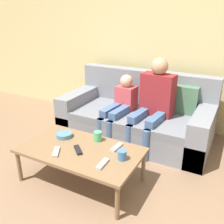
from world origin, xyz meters
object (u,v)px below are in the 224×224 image
at_px(tv_remote_3, 117,147).
at_px(snack_bowl, 64,135).
at_px(person_adult, 155,98).
at_px(tv_remote_1, 78,150).
at_px(cup_far, 122,155).
at_px(tv_remote_2, 103,164).
at_px(tv_remote_0, 56,152).
at_px(couch, 137,118).
at_px(coffee_table, 80,152).
at_px(cup_near, 98,136).
at_px(person_child, 120,105).

relative_size(tv_remote_3, snack_bowl, 1.02).
bearing_deg(person_adult, tv_remote_1, -102.26).
relative_size(cup_far, tv_remote_2, 0.52).
relative_size(tv_remote_0, snack_bowl, 1.00).
height_order(couch, coffee_table, couch).
height_order(person_adult, cup_near, person_adult).
xyz_separation_m(person_child, cup_near, (0.14, -0.80, -0.06)).
relative_size(coffee_table, tv_remote_0, 6.94).
bearing_deg(tv_remote_0, couch, 47.71).
height_order(cup_near, cup_far, cup_near).
bearing_deg(person_child, cup_near, -74.71).
distance_m(tv_remote_2, tv_remote_3, 0.31).
xyz_separation_m(couch, person_adult, (0.26, -0.09, 0.35)).
bearing_deg(snack_bowl, person_adult, 55.28).
distance_m(person_child, tv_remote_3, 0.94).
relative_size(cup_near, tv_remote_3, 0.59).
bearing_deg(person_adult, coffee_table, -103.00).
distance_m(cup_far, tv_remote_0, 0.63).
bearing_deg(tv_remote_2, tv_remote_3, 92.07).
bearing_deg(tv_remote_3, cup_far, -44.56).
relative_size(person_adult, snack_bowl, 6.49).
bearing_deg(snack_bowl, tv_remote_2, -22.98).
bearing_deg(couch, tv_remote_3, -78.93).
distance_m(couch, tv_remote_3, 1.02).
height_order(tv_remote_2, snack_bowl, snack_bowl).
height_order(coffee_table, person_adult, person_adult).
height_order(couch, cup_near, couch).
distance_m(coffee_table, cup_far, 0.45).
relative_size(cup_far, tv_remote_3, 0.51).
distance_m(cup_far, snack_bowl, 0.74).
bearing_deg(person_adult, tv_remote_2, -86.14).
bearing_deg(couch, cup_near, -92.80).
xyz_separation_m(couch, snack_bowl, (-0.41, -1.05, 0.12)).
bearing_deg(person_adult, tv_remote_0, -106.96).
distance_m(person_adult, snack_bowl, 1.19).
bearing_deg(person_child, tv_remote_0, -88.43).
xyz_separation_m(coffee_table, tv_remote_0, (-0.16, -0.17, 0.04)).
xyz_separation_m(tv_remote_0, tv_remote_2, (0.49, 0.03, 0.00)).
bearing_deg(cup_near, coffee_table, -106.34).
bearing_deg(cup_far, cup_near, 152.15).
height_order(couch, tv_remote_1, couch).
height_order(person_adult, tv_remote_1, person_adult).
bearing_deg(couch, tv_remote_2, -80.62).
bearing_deg(coffee_table, tv_remote_1, -87.25).
xyz_separation_m(cup_near, cup_far, (0.37, -0.20, -0.01)).
relative_size(coffee_table, tv_remote_2, 6.90).
distance_m(tv_remote_0, tv_remote_3, 0.58).
height_order(person_child, tv_remote_3, person_child).
relative_size(couch, tv_remote_1, 12.34).
bearing_deg(tv_remote_3, person_child, 118.78).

